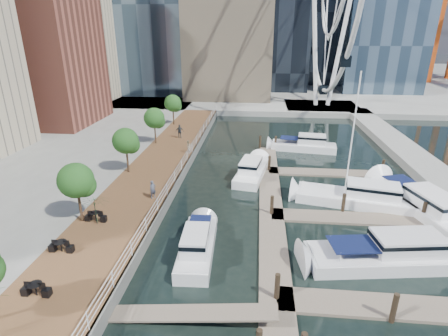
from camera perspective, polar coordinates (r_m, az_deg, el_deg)
ground at (r=23.09m, az=0.52°, el=-16.99°), size 520.00×520.00×0.00m
boardwalk at (r=37.36m, az=-11.25°, el=-0.88°), size 6.00×60.00×1.00m
seawall at (r=36.63m, az=-6.74°, el=-1.06°), size 0.25×60.00×1.00m
land_far at (r=120.88m, az=5.00°, el=14.55°), size 200.00×114.00×1.00m
breakwater at (r=44.49m, az=29.73°, el=0.25°), size 4.00×60.00×1.00m
pier at (r=72.50m, az=15.60°, el=9.45°), size 14.00×12.00×1.00m
railing at (r=36.28m, az=-6.97°, el=0.44°), size 0.10×60.00×1.05m
floating_docks at (r=31.91m, az=16.65°, el=-5.37°), size 16.00×34.00×2.60m
street_trees at (r=36.02m, az=-15.79°, el=4.28°), size 2.60×42.60×4.60m
cafe_tables at (r=23.84m, az=-26.58°, el=-14.13°), size 2.50×13.70×0.74m
yacht_foreground at (r=26.28m, az=24.79°, el=-13.94°), size 11.67×4.61×2.15m
pedestrian_near at (r=30.50m, az=-11.55°, el=-3.43°), size 0.67×0.68×1.59m
pedestrian_mid at (r=41.38m, az=-5.92°, el=3.46°), size 0.63×0.78×1.52m
pedestrian_far at (r=47.58m, az=-7.23°, el=5.97°), size 1.10×0.47×1.86m
moored_yachts at (r=32.51m, az=18.86°, el=-6.10°), size 22.46×38.80×11.50m
cafe_seating at (r=22.29m, az=-29.90°, el=-15.13°), size 3.44×13.55×2.37m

